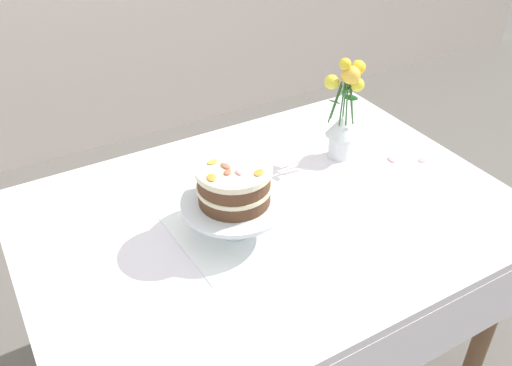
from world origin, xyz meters
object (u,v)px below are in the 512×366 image
at_px(dining_table, 273,238).
at_px(flower_vase, 343,115).
at_px(cake_stand, 235,205).
at_px(layer_cake, 234,184).

bearing_deg(dining_table, flower_vase, 24.41).
xyz_separation_m(cake_stand, layer_cake, (-0.00, -0.00, 0.07)).
relative_size(dining_table, layer_cake, 6.94).
bearing_deg(cake_stand, dining_table, 0.65).
distance_m(layer_cake, flower_vase, 0.51).
distance_m(dining_table, layer_cake, 0.28).
bearing_deg(cake_stand, flower_vase, 18.63).
relative_size(cake_stand, flower_vase, 0.82).
relative_size(dining_table, cake_stand, 4.83).
distance_m(cake_stand, flower_vase, 0.51).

